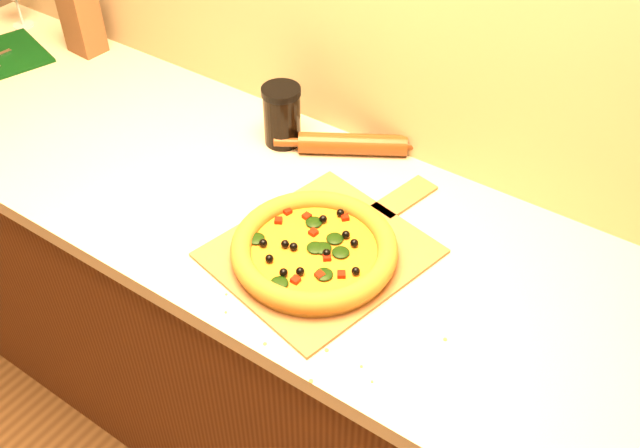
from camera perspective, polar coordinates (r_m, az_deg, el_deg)
The scene contains 7 objects.
cabinet at distance 1.88m, azimuth -0.55°, elevation -10.51°, with size 2.80×0.65×0.86m, color #46210F.
countertop at distance 1.55m, azimuth -0.66°, elevation -0.37°, with size 2.84×0.68×0.04m, color beige.
pizza_peel at distance 1.46m, azimuth 0.45°, elevation -2.03°, with size 0.44×0.57×0.01m.
pizza at distance 1.43m, azimuth -0.46°, elevation -2.06°, with size 0.34×0.34×0.05m.
rolling_pin at distance 1.71m, azimuth 2.63°, elevation 6.41°, with size 0.33×0.22×0.05m.
paper_bag at distance 2.21m, azimuth -18.56°, elevation 15.24°, with size 0.10×0.08×0.19m, color brown.
dark_jar at distance 1.72m, azimuth -3.07°, elevation 8.69°, with size 0.09×0.09×0.15m.
Camera 1 is at (0.66, 0.50, 1.93)m, focal length 40.00 mm.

